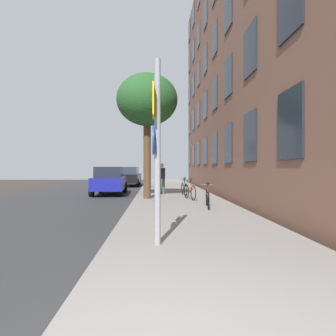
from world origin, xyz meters
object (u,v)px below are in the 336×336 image
at_px(bicycle_1, 190,191).
at_px(bicycle_0, 208,198).
at_px(car_1, 129,176).
at_px(traffic_light, 148,155).
at_px(pedestrian_0, 162,176).
at_px(bicycle_2, 184,188).
at_px(sign_post, 156,143).
at_px(tree_near, 147,101).
at_px(car_0, 110,180).

bearing_deg(bicycle_1, bicycle_0, -83.20).
bearing_deg(car_1, traffic_light, -63.50).
xyz_separation_m(bicycle_1, pedestrian_0, (-1.24, 2.84, 0.60)).
relative_size(bicycle_0, car_1, 0.39).
xyz_separation_m(traffic_light, pedestrian_0, (0.89, -5.19, -1.39)).
distance_m(bicycle_2, pedestrian_0, 1.56).
relative_size(bicycle_0, pedestrian_0, 0.99).
relative_size(sign_post, bicycle_1, 2.17).
height_order(bicycle_0, car_1, car_1).
xyz_separation_m(sign_post, tree_near, (-0.41, 8.33, 2.68)).
distance_m(tree_near, car_1, 11.72).
distance_m(tree_near, bicycle_2, 4.91).
xyz_separation_m(traffic_light, bicycle_1, (2.12, -8.03, -1.98)).
height_order(sign_post, bicycle_0, sign_post).
height_order(bicycle_1, bicycle_2, bicycle_1).
distance_m(traffic_light, tree_near, 7.84).
height_order(sign_post, bicycle_2, sign_post).
height_order(tree_near, car_0, tree_near).
relative_size(bicycle_2, car_1, 0.38).
height_order(sign_post, bicycle_1, sign_post).
bearing_deg(car_1, bicycle_1, -71.53).
xyz_separation_m(bicycle_1, car_1, (-3.81, 11.42, 0.34)).
bearing_deg(bicycle_2, car_1, 111.69).
bearing_deg(car_0, pedestrian_0, -17.50).
bearing_deg(sign_post, tree_near, 92.79).
bearing_deg(traffic_light, car_1, 116.50).
bearing_deg(sign_post, car_1, 96.63).
relative_size(tree_near, pedestrian_0, 3.48).
height_order(bicycle_0, bicycle_1, bicycle_1).
bearing_deg(pedestrian_0, car_0, 162.50).
height_order(car_0, car_1, same).
bearing_deg(bicycle_1, sign_post, -101.43).
bearing_deg(bicycle_1, tree_near, 165.21).
height_order(bicycle_2, car_0, car_0).
relative_size(sign_post, pedestrian_0, 2.10).
xyz_separation_m(bicycle_1, bicycle_2, (-0.07, 2.00, -0.01)).
bearing_deg(tree_near, traffic_light, 91.05).
distance_m(traffic_light, bicycle_1, 8.53).
height_order(pedestrian_0, car_1, pedestrian_0).
bearing_deg(bicycle_0, traffic_light, 102.81).
height_order(traffic_light, car_0, traffic_light).
xyz_separation_m(car_0, car_1, (0.46, 7.62, 0.00)).
height_order(traffic_light, bicycle_1, traffic_light).
height_order(bicycle_2, pedestrian_0, pedestrian_0).
distance_m(tree_near, pedestrian_0, 4.40).
distance_m(sign_post, bicycle_2, 10.05).
bearing_deg(bicycle_0, sign_post, -110.62).
distance_m(bicycle_0, bicycle_1, 2.77).
xyz_separation_m(bicycle_2, pedestrian_0, (-1.17, 0.84, 0.60)).
relative_size(traffic_light, bicycle_0, 2.05).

